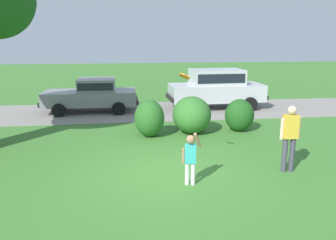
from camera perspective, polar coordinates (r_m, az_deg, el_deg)
The scene contains 10 objects.
ground_plane at distance 8.79m, azimuth -0.77°, elevation -8.86°, with size 80.00×80.00×0.00m, color #3D752D.
driveway_strip at distance 16.02m, azimuth -3.85°, elevation 1.53°, with size 28.00×4.40×0.02m, color gray.
shrub_near_tree at distance 11.78m, azimuth -3.18°, elevation 0.32°, with size 1.05×1.14×1.31m.
shrub_centre_left at distance 12.22m, azimuth 4.04°, elevation 0.88°, with size 1.40×1.56×1.34m.
shrub_centre at distance 12.74m, azimuth 12.01°, elevation 0.81°, with size 1.08×1.03×1.20m.
parked_sedan at distance 16.14m, azimuth -12.71°, elevation 4.34°, with size 4.42×2.13×1.56m.
parked_suv at distance 16.64m, azimuth 8.17°, elevation 5.60°, with size 4.77×2.24×1.92m.
child_thrower at distance 7.85m, azimuth 3.82°, elevation -6.08°, with size 0.47×0.23×1.29m.
frisbee at distance 8.12m, azimuth 2.81°, elevation 7.41°, with size 0.30×0.27×0.23m.
adult_onlooker at distance 9.08m, azimuth 19.97°, elevation -2.39°, with size 0.53×0.23×1.74m.
Camera 1 is at (-0.91, -8.07, 3.36)m, focal length 35.95 mm.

